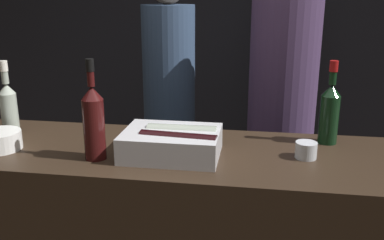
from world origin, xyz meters
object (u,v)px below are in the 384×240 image
Objects in this scene: candle_votive at (306,150)px; person_grey_polo at (169,95)px; red_wine_bottle_burgundy at (330,111)px; red_wine_bottle_black_foil at (94,120)px; person_in_hoodie at (285,67)px; ice_bin_with_bottles at (173,142)px; person_blond_tee at (282,104)px; white_wine_bottle at (9,106)px.

candle_votive is 0.05× the size of person_grey_polo.
red_wine_bottle_burgundy is at bearing -14.87° from person_grey_polo.
person_in_hoodie is at bearing 67.03° from red_wine_bottle_black_foil.
candle_votive is 0.80m from red_wine_bottle_black_foil.
ice_bin_with_bottles is 1.06× the size of red_wine_bottle_burgundy.
candle_votive is at bearing 9.29° from red_wine_bottle_black_foil.
candle_votive is 0.05× the size of person_blond_tee.
person_blond_tee is (1.19, 0.73, -0.13)m from white_wine_bottle.
person_in_hoodie is (0.50, 1.78, 0.01)m from ice_bin_with_bottles.
person_in_hoodie reaches higher than red_wine_bottle_black_foil.
person_blond_tee is at bearing 104.57° from red_wine_bottle_burgundy.
person_in_hoodie is at bearing 93.82° from red_wine_bottle_burgundy.
ice_bin_with_bottles is at bearing 75.94° from person_blond_tee.
white_wine_bottle is at bearing 170.54° from ice_bin_with_bottles.
white_wine_bottle is (-1.25, 0.07, 0.10)m from candle_votive.
person_grey_polo is at bearing 126.78° from candle_votive.
person_in_hoodie is (1.25, 1.65, -0.07)m from white_wine_bottle.
person_blond_tee reaches higher than red_wine_bottle_burgundy.
person_in_hoodie is (0.78, 1.85, -0.09)m from red_wine_bottle_black_foil.
red_wine_bottle_black_foil is 0.94m from red_wine_bottle_burgundy.
person_blond_tee reaches higher than ice_bin_with_bottles.
white_wine_bottle is at bearing 44.64° from person_in_hoodie.
candle_votive is 0.22× the size of red_wine_bottle_black_foil.
red_wine_bottle_black_foil is at bearing -160.23° from red_wine_bottle_burgundy.
red_wine_bottle_burgundy is 0.18× the size of person_in_hoodie.
ice_bin_with_bottles is 0.20× the size of person_in_hoodie.
white_wine_bottle reaches higher than ice_bin_with_bottles.
person_blond_tee is (-0.06, -0.92, -0.06)m from person_in_hoodie.
person_blond_tee is at bearing 52.04° from red_wine_bottle_black_foil.
red_wine_bottle_burgundy is at bearing 22.11° from ice_bin_with_bottles.
red_wine_bottle_black_foil is at bearing -170.71° from candle_votive.
white_wine_bottle is at bearing 176.77° from candle_votive.
person_in_hoodie is 1.05m from person_grey_polo.
person_blond_tee is at bearing 13.60° from person_grey_polo.
person_blond_tee reaches higher than person_grey_polo.
red_wine_bottle_black_foil reaches higher than candle_votive.
ice_bin_with_bottles is at bearing -48.57° from person_grey_polo.
white_wine_bottle is 0.19× the size of person_blond_tee.
ice_bin_with_bottles is 0.76m from white_wine_bottle.
red_wine_bottle_burgundy is at bearing 117.83° from person_blond_tee.
red_wine_bottle_black_foil reaches higher than red_wine_bottle_burgundy.
candle_votive is 0.25× the size of white_wine_bottle.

